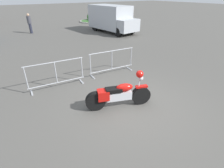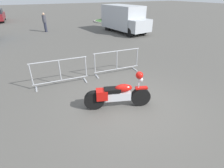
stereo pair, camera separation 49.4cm
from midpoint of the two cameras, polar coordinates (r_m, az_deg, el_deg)
name	(u,v)px [view 2 (the right image)]	position (r m, az deg, el deg)	size (l,w,h in m)	color
ground_plane	(131,106)	(5.86, 8.60, -7.26)	(120.00, 120.00, 0.00)	#54514C
motorcycle	(118,94)	(5.55, 4.46, -3.50)	(2.07, 0.88, 1.21)	black
crowd_barrier_near	(60,72)	(7.07, -14.69, 3.68)	(2.18, 0.59, 1.07)	#9EA0A5
crowd_barrier_far	(117,62)	(7.93, 3.38, 7.23)	(2.18, 0.59, 1.07)	#9EA0A5
delivery_van	(124,18)	(17.06, 4.76, 20.67)	(2.56, 5.20, 2.31)	#B2B7BC
pedestrian	(45,22)	(18.15, -20.41, 18.55)	(0.42, 0.42, 1.69)	#262838
planter_island	(108,19)	(23.73, -0.75, 20.54)	(3.44, 3.44, 1.00)	#ADA89E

